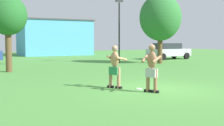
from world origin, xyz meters
TOP-DOWN VIEW (x-y plane):
  - ground_plane at (0.00, 0.00)m, footprint 80.00×80.00m
  - player_with_cap at (-1.35, 0.97)m, footprint 0.77×0.77m
  - player_in_gray at (-0.64, -0.46)m, footprint 0.75×0.82m
  - frisbee at (-0.64, 0.35)m, footprint 0.25×0.25m
  - car_silver_mid_lot at (11.69, 14.23)m, footprint 4.39×2.20m
  - lamp_post at (5.06, 12.26)m, footprint 0.60×0.24m
  - outbuilding_behind_lot at (4.22, 27.86)m, footprint 8.75×6.14m
  - tree_left_field at (-4.08, 9.05)m, footprint 2.22×2.22m
  - tree_right_field at (7.71, 10.27)m, footprint 3.32×3.32m

SIDE VIEW (x-z plane):
  - ground_plane at x=0.00m, z-range 0.00..0.00m
  - frisbee at x=-0.64m, z-range 0.00..0.03m
  - car_silver_mid_lot at x=11.69m, z-range 0.03..1.61m
  - player_in_gray at x=-0.64m, z-range 0.05..1.76m
  - player_with_cap at x=-1.35m, z-range 0.08..1.75m
  - outbuilding_behind_lot at x=4.22m, z-range 0.01..4.43m
  - lamp_post at x=5.06m, z-range 0.63..5.79m
  - tree_left_field at x=-4.08m, z-range 1.01..5.47m
  - tree_right_field at x=7.71m, z-range 0.88..6.41m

